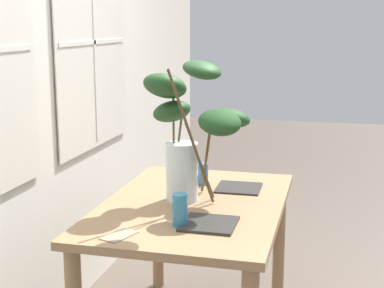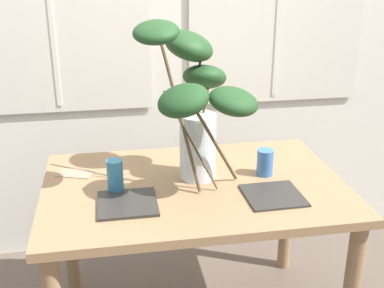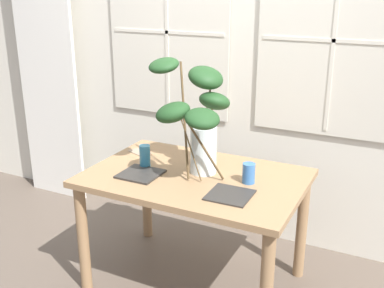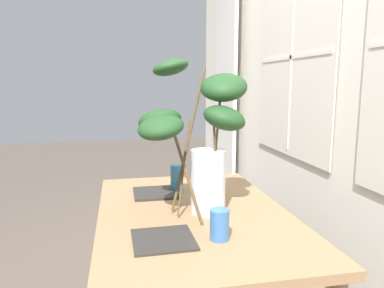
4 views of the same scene
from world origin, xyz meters
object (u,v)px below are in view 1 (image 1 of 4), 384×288
object	(u,v)px
drinking_glass_blue_left	(180,210)
plate_square_right	(239,188)
dining_table	(193,224)
drinking_glass_blue_right	(201,174)
plate_square_left	(209,224)
vase_with_branches	(190,129)

from	to	relation	value
drinking_glass_blue_left	plate_square_right	size ratio (longest dim) A/B	0.62
dining_table	plate_square_right	size ratio (longest dim) A/B	5.59
drinking_glass_blue_right	plate_square_right	xyz separation A→B (m)	(-0.03, -0.21, -0.05)
drinking_glass_blue_right	plate_square_left	distance (m)	0.64
dining_table	drinking_glass_blue_left	xyz separation A→B (m)	(-0.33, -0.02, 0.18)
dining_table	plate_square_right	xyz separation A→B (m)	(0.29, -0.17, 0.11)
plate_square_left	plate_square_right	size ratio (longest dim) A/B	1.01
dining_table	plate_square_left	size ratio (longest dim) A/B	5.54
drinking_glass_blue_right	plate_square_right	distance (m)	0.22
plate_square_left	drinking_glass_blue_right	bearing A→B (deg)	16.13
vase_with_branches	drinking_glass_blue_left	bearing A→B (deg)	-173.14
vase_with_branches	drinking_glass_blue_left	world-z (taller)	vase_with_branches
drinking_glass_blue_left	vase_with_branches	bearing A→B (deg)	6.86
vase_with_branches	plate_square_left	bearing A→B (deg)	-152.07
dining_table	drinking_glass_blue_right	size ratio (longest dim) A/B	10.93
plate_square_left	plate_square_right	world-z (taller)	plate_square_left
vase_with_branches	plate_square_right	bearing A→B (deg)	-33.82
vase_with_branches	plate_square_left	size ratio (longest dim) A/B	3.10
drinking_glass_blue_left	plate_square_right	world-z (taller)	drinking_glass_blue_left
plate_square_left	plate_square_right	xyz separation A→B (m)	(0.58, -0.03, -0.00)
vase_with_branches	plate_square_left	world-z (taller)	vase_with_branches
plate_square_left	vase_with_branches	bearing A→B (deg)	27.93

